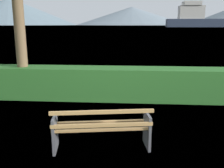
{
  "coord_description": "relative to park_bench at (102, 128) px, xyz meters",
  "views": [
    {
      "loc": [
        0.54,
        -4.5,
        2.33
      ],
      "look_at": [
        0.0,
        2.61,
        0.65
      ],
      "focal_mm": 40.92,
      "sensor_mm": 36.0,
      "label": 1
    }
  ],
  "objects": [
    {
      "name": "cargo_ship_large",
      "position": [
        71.85,
        206.93,
        5.02
      ],
      "size": [
        104.01,
        18.03,
        19.49
      ],
      "color": "#2D384C",
      "rests_on": "water_surface"
    },
    {
      "name": "water_surface",
      "position": [
        -0.01,
        307.88,
        -0.43
      ],
      "size": [
        620.0,
        620.0,
        0.0
      ],
      "primitive_type": "plane",
      "color": "#7A99A8",
      "rests_on": "ground_plane"
    },
    {
      "name": "distant_hills",
      "position": [
        74.35,
        589.91,
        30.89
      ],
      "size": [
        908.32,
        358.37,
        70.49
      ],
      "color": "slate",
      "rests_on": "ground_plane"
    },
    {
      "name": "hedge_row",
      "position": [
        -0.01,
        3.39,
        0.07
      ],
      "size": [
        11.16,
        0.9,
        1.0
      ],
      "primitive_type": "cube",
      "color": "#2D6B28",
      "rests_on": "ground_plane"
    },
    {
      "name": "ground_plane",
      "position": [
        -0.01,
        0.06,
        -0.43
      ],
      "size": [
        1400.0,
        1400.0,
        0.0
      ],
      "primitive_type": "plane",
      "color": "olive"
    },
    {
      "name": "park_bench",
      "position": [
        0.0,
        0.0,
        0.0
      ],
      "size": [
        1.9,
        0.85,
        0.87
      ],
      "color": "tan",
      "rests_on": "ground_plane"
    }
  ]
}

